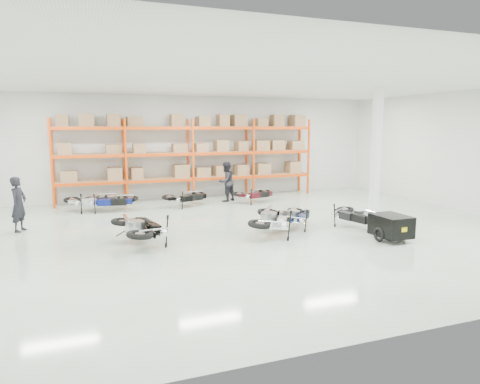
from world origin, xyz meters
name	(u,v)px	position (x,y,z in m)	size (l,w,h in m)	color
room	(242,158)	(0.00, 0.00, 2.25)	(18.00, 18.00, 18.00)	#B5CAB8
pallet_rack	(191,148)	(0.00, 6.45, 2.26)	(11.28, 0.98, 3.62)	#E2440B
structural_column	(376,153)	(5.20, 0.50, 2.25)	(0.25, 0.25, 4.50)	white
moto_blue_centre	(296,212)	(1.77, -0.14, 0.49)	(0.72, 1.61, 0.99)	#071847
moto_silver_left	(272,215)	(0.70, -0.72, 0.61)	(0.89, 1.99, 1.22)	#B9BBC1
moto_black_far_left	(140,223)	(-3.09, -0.50, 0.61)	(0.89, 2.00, 1.22)	black
moto_touring_right	(357,211)	(3.56, -0.83, 0.53)	(0.77, 1.74, 1.06)	black
trailer	(391,226)	(3.56, -2.43, 0.42)	(0.91, 1.72, 0.72)	black
moto_back_a	(110,198)	(-3.56, 4.63, 0.53)	(0.77, 1.73, 1.06)	navy
moto_back_b	(93,197)	(-4.15, 4.92, 0.54)	(0.79, 1.78, 1.09)	#A5A9AF
moto_back_c	(186,194)	(-0.64, 4.61, 0.50)	(0.73, 1.64, 1.00)	black
moto_back_d	(255,191)	(2.23, 4.48, 0.48)	(0.70, 1.57, 0.96)	#430D16
person_left	(19,204)	(-6.34, 2.36, 0.84)	(0.61, 0.40, 1.68)	black
person_back	(226,182)	(1.23, 5.25, 0.85)	(0.83, 0.64, 1.70)	black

